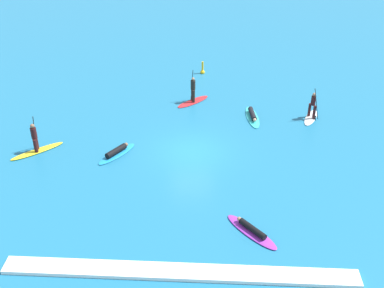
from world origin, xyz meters
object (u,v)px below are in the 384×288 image
at_px(surfer_on_purple_board, 252,230).
at_px(surfer_on_teal_board, 252,116).
at_px(surfer_on_yellow_board, 36,145).
at_px(surfer_on_white_board, 312,112).
at_px(surfer_on_red_board, 193,95).
at_px(marker_buoy, 203,71).
at_px(surfer_on_blue_board, 117,152).

bearing_deg(surfer_on_purple_board, surfer_on_teal_board, -46.08).
bearing_deg(surfer_on_teal_board, surfer_on_yellow_board, -75.49).
bearing_deg(surfer_on_purple_board, surfer_on_white_board, -64.34).
height_order(surfer_on_red_board, marker_buoy, surfer_on_red_board).
height_order(surfer_on_teal_board, surfer_on_white_board, surfer_on_white_board).
bearing_deg(surfer_on_teal_board, surfer_on_white_board, 85.20).
bearing_deg(surfer_on_white_board, surfer_on_purple_board, 0.09).
bearing_deg(surfer_on_red_board, marker_buoy, 38.82).
distance_m(surfer_on_yellow_board, surfer_on_white_board, 17.66).
xyz_separation_m(surfer_on_white_board, surfer_on_blue_board, (-12.12, -5.21, -0.34)).
bearing_deg(surfer_on_yellow_board, surfer_on_red_board, -2.60).
distance_m(surfer_on_red_board, surfer_on_teal_board, 4.67).
relative_size(surfer_on_red_board, marker_buoy, 2.36).
xyz_separation_m(surfer_on_red_board, surfer_on_yellow_board, (-8.86, -7.22, -0.04)).
bearing_deg(marker_buoy, surfer_on_blue_board, -109.93).
relative_size(surfer_on_teal_board, surfer_on_blue_board, 1.14).
xyz_separation_m(surfer_on_teal_board, surfer_on_blue_board, (-8.20, -5.08, 0.01)).
distance_m(surfer_on_red_board, surfer_on_white_board, 8.29).
xyz_separation_m(surfer_on_yellow_board, marker_buoy, (9.36, 12.63, -0.26)).
xyz_separation_m(surfer_on_teal_board, surfer_on_white_board, (3.92, 0.13, 0.34)).
height_order(surfer_on_white_board, marker_buoy, surfer_on_white_board).
xyz_separation_m(surfer_on_red_board, surfer_on_white_board, (8.03, -2.06, -0.03)).
xyz_separation_m(surfer_on_yellow_board, surfer_on_teal_board, (12.97, 5.03, -0.34)).
bearing_deg(surfer_on_yellow_board, marker_buoy, 11.66).
bearing_deg(surfer_on_blue_board, surfer_on_teal_board, -24.73).
relative_size(surfer_on_yellow_board, surfer_on_teal_board, 0.87).
bearing_deg(surfer_on_purple_board, surfer_on_blue_board, 7.05).
bearing_deg(surfer_on_red_board, surfer_on_white_board, -60.26).
relative_size(surfer_on_yellow_board, surfer_on_white_board, 1.11).
bearing_deg(surfer_on_red_board, surfer_on_yellow_board, 173.32).
bearing_deg(surfer_on_yellow_board, surfer_on_blue_board, -42.42).
relative_size(surfer_on_white_board, surfer_on_blue_board, 0.90).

